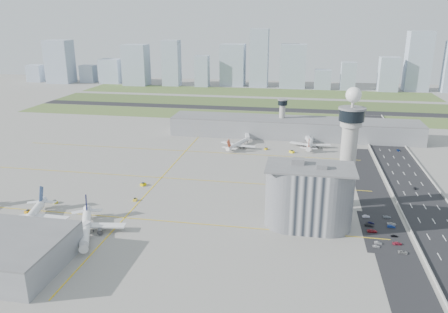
% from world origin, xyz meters
% --- Properties ---
extents(ground, '(1000.00, 1000.00, 0.00)m').
position_xyz_m(ground, '(0.00, 0.00, 0.00)').
color(ground, '#98968E').
extents(grass_strip_0, '(480.00, 50.00, 0.08)m').
position_xyz_m(grass_strip_0, '(-20.00, 225.00, 0.04)').
color(grass_strip_0, '#536B32').
rests_on(grass_strip_0, ground).
extents(grass_strip_1, '(480.00, 60.00, 0.08)m').
position_xyz_m(grass_strip_1, '(-20.00, 300.00, 0.04)').
color(grass_strip_1, '#43592A').
rests_on(grass_strip_1, ground).
extents(grass_strip_2, '(480.00, 70.00, 0.08)m').
position_xyz_m(grass_strip_2, '(-20.00, 380.00, 0.04)').
color(grass_strip_2, '#4A652F').
rests_on(grass_strip_2, ground).
extents(runway, '(480.00, 22.00, 0.10)m').
position_xyz_m(runway, '(-20.00, 262.00, 0.06)').
color(runway, black).
rests_on(runway, ground).
extents(highway, '(28.00, 500.00, 0.10)m').
position_xyz_m(highway, '(115.00, 0.00, 0.05)').
color(highway, black).
rests_on(highway, ground).
extents(barrier_left, '(0.60, 500.00, 1.20)m').
position_xyz_m(barrier_left, '(101.00, 0.00, 0.60)').
color(barrier_left, '#9E9E99').
rests_on(barrier_left, ground).
extents(landside_road, '(18.00, 260.00, 0.08)m').
position_xyz_m(landside_road, '(90.00, -10.00, 0.04)').
color(landside_road, black).
rests_on(landside_road, ground).
extents(parking_lot, '(20.00, 44.00, 0.10)m').
position_xyz_m(parking_lot, '(88.00, -22.00, 0.05)').
color(parking_lot, black).
rests_on(parking_lot, ground).
extents(taxiway_line_h_0, '(260.00, 0.60, 0.01)m').
position_xyz_m(taxiway_line_h_0, '(-40.00, -30.00, 0.01)').
color(taxiway_line_h_0, yellow).
rests_on(taxiway_line_h_0, ground).
extents(taxiway_line_h_1, '(260.00, 0.60, 0.01)m').
position_xyz_m(taxiway_line_h_1, '(-40.00, 30.00, 0.01)').
color(taxiway_line_h_1, yellow).
rests_on(taxiway_line_h_1, ground).
extents(taxiway_line_h_2, '(260.00, 0.60, 0.01)m').
position_xyz_m(taxiway_line_h_2, '(-40.00, 90.00, 0.01)').
color(taxiway_line_h_2, yellow).
rests_on(taxiway_line_h_2, ground).
extents(taxiway_line_v, '(0.60, 260.00, 0.01)m').
position_xyz_m(taxiway_line_v, '(-40.00, 30.00, 0.01)').
color(taxiway_line_v, yellow).
rests_on(taxiway_line_v, ground).
extents(control_tower, '(14.00, 14.00, 64.50)m').
position_xyz_m(control_tower, '(72.00, 8.00, 35.04)').
color(control_tower, '#ADAAA5').
rests_on(control_tower, ground).
extents(secondary_tower, '(8.60, 8.60, 31.90)m').
position_xyz_m(secondary_tower, '(30.00, 150.00, 18.80)').
color(secondary_tower, '#ADAAA5').
rests_on(secondary_tower, ground).
extents(admin_building, '(42.00, 24.00, 33.50)m').
position_xyz_m(admin_building, '(51.99, -22.00, 15.30)').
color(admin_building, '#B2B2B7').
rests_on(admin_building, ground).
extents(terminal_pier, '(210.00, 32.00, 15.80)m').
position_xyz_m(terminal_pier, '(40.00, 148.00, 7.90)').
color(terminal_pier, gray).
rests_on(terminal_pier, ground).
extents(airplane_near_b, '(47.46, 52.26, 12.41)m').
position_xyz_m(airplane_near_b, '(-82.93, -45.75, 6.21)').
color(airplane_near_b, white).
rests_on(airplane_near_b, ground).
extents(airplane_near_c, '(52.39, 55.61, 12.32)m').
position_xyz_m(airplane_near_c, '(-50.62, -50.64, 6.16)').
color(airplane_near_c, white).
rests_on(airplane_near_c, ground).
extents(airplane_far_a, '(40.28, 43.59, 9.98)m').
position_xyz_m(airplane_far_a, '(-1.64, 107.79, 4.99)').
color(airplane_far_a, white).
rests_on(airplane_far_a, ground).
extents(airplane_far_b, '(35.34, 40.60, 10.69)m').
position_xyz_m(airplane_far_b, '(54.40, 119.13, 5.34)').
color(airplane_far_b, white).
rests_on(airplane_far_b, ground).
extents(jet_bridge_near_1, '(5.39, 14.31, 5.70)m').
position_xyz_m(jet_bridge_near_1, '(-83.00, -61.00, 2.85)').
color(jet_bridge_near_1, silver).
rests_on(jet_bridge_near_1, ground).
extents(jet_bridge_near_2, '(5.39, 14.31, 5.70)m').
position_xyz_m(jet_bridge_near_2, '(-53.00, -61.00, 2.85)').
color(jet_bridge_near_2, silver).
rests_on(jet_bridge_near_2, ground).
extents(jet_bridge_far_0, '(5.39, 14.31, 5.70)m').
position_xyz_m(jet_bridge_far_0, '(2.00, 132.00, 2.85)').
color(jet_bridge_far_0, silver).
rests_on(jet_bridge_far_0, ground).
extents(jet_bridge_far_1, '(5.39, 14.31, 5.70)m').
position_xyz_m(jet_bridge_far_1, '(52.00, 132.00, 2.85)').
color(jet_bridge_far_1, silver).
rests_on(jet_bridge_far_1, ground).
extents(tug_0, '(2.97, 3.60, 1.80)m').
position_xyz_m(tug_0, '(-92.39, -33.46, 0.90)').
color(tug_0, orange).
rests_on(tug_0, ground).
extents(tug_1, '(3.68, 3.41, 1.76)m').
position_xyz_m(tug_1, '(-85.35, -19.20, 0.88)').
color(tug_1, gold).
rests_on(tug_1, ground).
extents(tug_2, '(2.24, 2.98, 1.60)m').
position_xyz_m(tug_2, '(-42.91, -8.15, 0.80)').
color(tug_2, yellow).
rests_on(tug_2, ground).
extents(tug_3, '(3.43, 3.95, 1.93)m').
position_xyz_m(tug_3, '(-46.56, 14.78, 0.96)').
color(tug_3, '#F6D801').
rests_on(tug_3, ground).
extents(tug_4, '(2.90, 3.34, 1.62)m').
position_xyz_m(tug_4, '(20.59, 104.93, 0.81)').
color(tug_4, gold).
rests_on(tug_4, ground).
extents(tug_5, '(4.29, 4.13, 2.06)m').
position_xyz_m(tug_5, '(40.64, 100.10, 1.03)').
color(tug_5, yellow).
rests_on(tug_5, ground).
extents(car_lot_0, '(3.19, 1.29, 1.08)m').
position_xyz_m(car_lot_0, '(82.53, -38.31, 0.54)').
color(car_lot_0, silver).
rests_on(car_lot_0, ground).
extents(car_lot_1, '(3.59, 1.72, 1.14)m').
position_xyz_m(car_lot_1, '(83.82, -35.07, 0.57)').
color(car_lot_1, slate).
rests_on(car_lot_1, ground).
extents(car_lot_2, '(4.91, 2.57, 1.32)m').
position_xyz_m(car_lot_2, '(82.69, -23.74, 0.66)').
color(car_lot_2, maroon).
rests_on(car_lot_2, ground).
extents(car_lot_3, '(4.60, 2.37, 1.28)m').
position_xyz_m(car_lot_3, '(82.11, -17.53, 0.64)').
color(car_lot_3, black).
rests_on(car_lot_3, ground).
extents(car_lot_4, '(3.37, 1.74, 1.10)m').
position_xyz_m(car_lot_4, '(83.42, -14.42, 0.55)').
color(car_lot_4, '#191A4B').
rests_on(car_lot_4, ground).
extents(car_lot_5, '(3.97, 1.88, 1.26)m').
position_xyz_m(car_lot_5, '(81.89, -7.47, 0.63)').
color(car_lot_5, silver).
rests_on(car_lot_5, ground).
extents(car_lot_6, '(4.41, 2.37, 1.18)m').
position_xyz_m(car_lot_6, '(93.16, -41.82, 0.59)').
color(car_lot_6, gray).
rests_on(car_lot_6, ground).
extents(car_lot_7, '(4.53, 2.42, 1.25)m').
position_xyz_m(car_lot_7, '(92.22, -34.24, 0.62)').
color(car_lot_7, '#A1253C').
rests_on(car_lot_7, ground).
extents(car_lot_8, '(3.31, 1.55, 1.09)m').
position_xyz_m(car_lot_8, '(92.29, -26.78, 0.55)').
color(car_lot_8, black).
rests_on(car_lot_8, ground).
extents(car_lot_9, '(3.90, 1.42, 1.28)m').
position_xyz_m(car_lot_9, '(92.61, -17.09, 0.64)').
color(car_lot_9, navy).
rests_on(car_lot_9, ground).
extents(car_lot_10, '(4.38, 2.14, 1.20)m').
position_xyz_m(car_lot_10, '(93.29, -13.98, 0.60)').
color(car_lot_10, silver).
rests_on(car_lot_10, ground).
extents(car_lot_11, '(4.20, 2.03, 1.18)m').
position_xyz_m(car_lot_11, '(92.49, -6.24, 0.59)').
color(car_lot_11, gray).
rests_on(car_lot_11, ground).
extents(car_hw_1, '(1.20, 3.30, 1.08)m').
position_xyz_m(car_hw_1, '(115.74, 38.28, 0.54)').
color(car_hw_1, black).
rests_on(car_hw_1, ground).
extents(car_hw_2, '(2.17, 4.36, 1.19)m').
position_xyz_m(car_hw_2, '(121.37, 119.38, 0.59)').
color(car_hw_2, navy).
rests_on(car_hw_2, ground).
extents(car_hw_4, '(1.84, 3.81, 1.25)m').
position_xyz_m(car_hw_4, '(106.91, 177.79, 0.63)').
color(car_hw_4, gray).
rests_on(car_hw_4, ground).
extents(skyline_bldg_0, '(24.05, 19.24, 26.50)m').
position_xyz_m(skyline_bldg_0, '(-377.77, 421.70, 13.25)').
color(skyline_bldg_0, '#9EADC1').
rests_on(skyline_bldg_0, ground).
extents(skyline_bldg_1, '(37.63, 30.10, 65.60)m').
position_xyz_m(skyline_bldg_1, '(-331.22, 417.61, 32.80)').
color(skyline_bldg_1, '#9EADC1').
rests_on(skyline_bldg_1, ground).
extents(skyline_bldg_2, '(22.81, 18.25, 26.79)m').
position_xyz_m(skyline_bldg_2, '(-291.25, 430.16, 13.39)').
color(skyline_bldg_2, '#9EADC1').
rests_on(skyline_bldg_2, ground).
extents(skyline_bldg_3, '(32.30, 25.84, 36.93)m').
position_xyz_m(skyline_bldg_3, '(-252.58, 431.35, 18.47)').
color(skyline_bldg_3, '#9EADC1').
rests_on(skyline_bldg_3, ground).
extents(skyline_bldg_4, '(35.81, 28.65, 60.36)m').
position_xyz_m(skyline_bldg_4, '(-204.47, 415.19, 30.18)').
color(skyline_bldg_4, '#9EADC1').
rests_on(skyline_bldg_4, ground).
extents(skyline_bldg_5, '(25.49, 20.39, 66.89)m').
position_xyz_m(skyline_bldg_5, '(-150.11, 419.66, 33.44)').
color(skyline_bldg_5, '#9EADC1').
rests_on(skyline_bldg_5, ground).
extents(skyline_bldg_6, '(20.04, 16.03, 45.20)m').
position_xyz_m(skyline_bldg_6, '(-102.68, 417.90, 22.60)').
color(skyline_bldg_6, '#9EADC1').
rests_on(skyline_bldg_6, ground).
extents(skyline_bldg_7, '(35.76, 28.61, 61.22)m').
position_xyz_m(skyline_bldg_7, '(-59.44, 436.89, 30.61)').
color(skyline_bldg_7, '#9EADC1').
rests_on(skyline_bldg_7, ground).
extents(skyline_bldg_8, '(26.33, 21.06, 83.39)m').
position_xyz_m(skyline_bldg_8, '(-19.42, 431.56, 41.69)').
color(skyline_bldg_8, '#9EADC1').
rests_on(skyline_bldg_8, ground).
extents(skyline_bldg_9, '(36.96, 29.57, 62.11)m').
position_xyz_m(skyline_bldg_9, '(30.27, 432.32, 31.06)').
color(skyline_bldg_9, '#9EADC1').
rests_on(skyline_bldg_9, ground).
extents(skyline_bldg_10, '(23.01, 18.41, 27.75)m').
position_xyz_m(skyline_bldg_10, '(73.27, 423.68, 13.87)').
color(skyline_bldg_10, '#9EADC1').
rests_on(skyline_bldg_10, ground).
extents(skyline_bldg_11, '(20.22, 16.18, 38.97)m').
position_xyz_m(skyline_bldg_11, '(108.28, 423.34, 19.48)').
color(skyline_bldg_11, '#9EADC1').
rests_on(skyline_bldg_11, ground).
extents(skyline_bldg_12, '(26.14, 20.92, 46.89)m').
position_xyz_m(skyline_bldg_12, '(162.17, 421.29, 23.44)').
color(skyline_bldg_12, '#9EADC1').
rests_on(skyline_bldg_12, ground).
extents(skyline_bldg_13, '(32.26, 25.81, 81.20)m').
position_xyz_m(skyline_bldg_13, '(201.27, 433.27, 40.60)').
color(skyline_bldg_13, '#9EADC1').
rests_on(skyline_bldg_13, ground).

